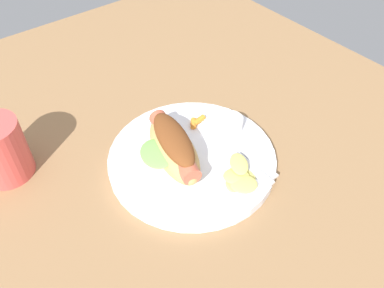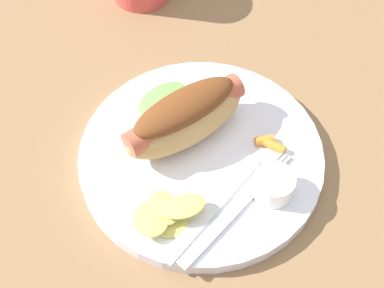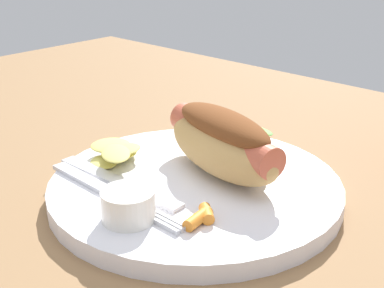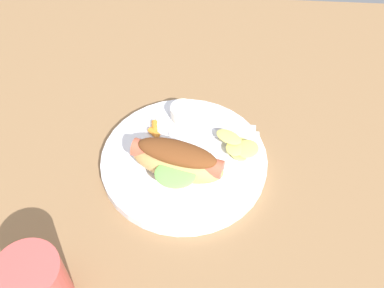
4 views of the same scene
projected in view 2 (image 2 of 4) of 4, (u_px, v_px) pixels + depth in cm
name	position (u px, v px, depth cm)	size (l,w,h in cm)	color
ground_plane	(199.00, 200.00, 59.20)	(120.00, 90.00, 1.80)	olive
plate	(201.00, 156.00, 60.36)	(26.12, 26.12, 1.60)	white
hot_dog	(184.00, 116.00, 58.52)	(15.27, 9.90, 5.95)	tan
sauce_ramekin	(273.00, 185.00, 55.95)	(4.22, 4.22, 2.45)	white
fork	(235.00, 209.00, 55.53)	(16.69, 1.72, 0.40)	silver
knife	(213.00, 207.00, 55.68)	(14.70, 1.40, 0.36)	silver
chips_pile	(165.00, 213.00, 54.36)	(8.06, 6.68, 1.96)	#D7CC61
carrot_garnish	(269.00, 143.00, 59.81)	(2.16, 3.49, 0.97)	orange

